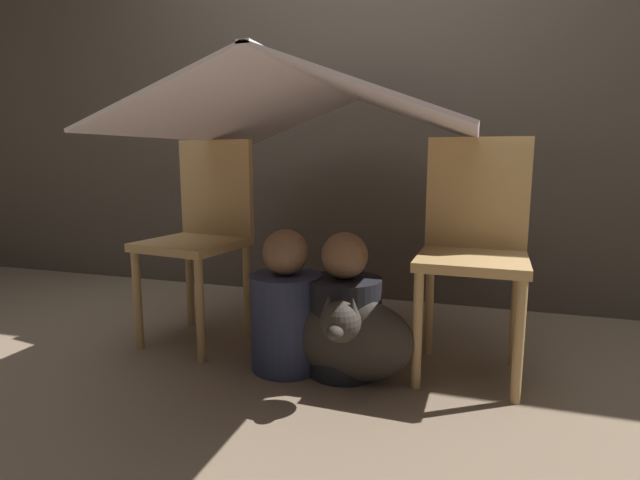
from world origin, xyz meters
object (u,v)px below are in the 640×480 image
chair_left (202,230)px  chair_right (474,243)px  person_second (344,315)px  person_front (286,311)px  dog (351,337)px

chair_left → chair_right: same height
chair_right → person_second: 0.58m
chair_left → person_second: chair_left is taller
person_second → chair_right: bearing=20.9°
chair_left → chair_right: bearing=8.5°
chair_left → person_front: bearing=-14.8°
chair_right → person_second: (-0.47, -0.18, -0.28)m
chair_right → person_front: size_ratio=1.63×
chair_right → person_front: bearing=-161.3°
chair_left → person_second: bearing=-5.5°
chair_right → chair_left: bearing=-178.1°
person_second → person_front: bearing=-172.0°
person_front → person_second: 0.23m
person_second → dog: bearing=-59.6°
chair_left → person_front: (0.49, -0.21, -0.28)m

